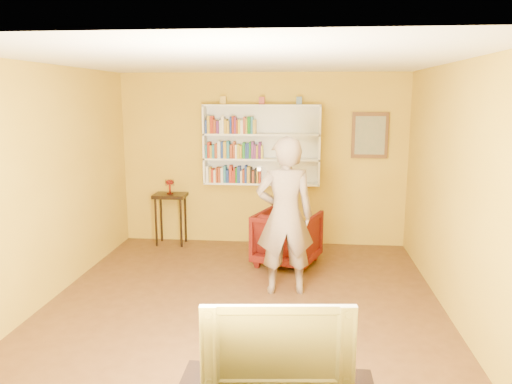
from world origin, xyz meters
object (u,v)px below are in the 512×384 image
(bookshelf, at_px, (262,145))
(console_table, at_px, (170,203))
(person, at_px, (285,216))
(television, at_px, (277,340))
(armchair, at_px, (287,238))
(ruby_lustre, at_px, (170,184))

(bookshelf, bearing_deg, console_table, -173.68)
(person, height_order, television, person)
(console_table, relative_size, person, 0.43)
(bookshelf, relative_size, television, 1.80)
(bookshelf, xyz_separation_m, armchair, (0.44, -0.94, -1.22))
(bookshelf, height_order, armchair, bookshelf)
(bookshelf, relative_size, console_table, 2.19)
(bookshelf, distance_m, armchair, 1.60)
(ruby_lustre, distance_m, person, 2.62)
(ruby_lustre, relative_size, person, 0.12)
(person, bearing_deg, ruby_lustre, -52.12)
(television, bearing_deg, console_table, 107.64)
(armchair, bearing_deg, console_table, -3.73)
(console_table, xyz_separation_m, person, (1.89, -1.82, 0.27))
(television, bearing_deg, bookshelf, 90.44)
(armchair, bearing_deg, person, 109.28)
(console_table, relative_size, ruby_lustre, 3.59)
(ruby_lustre, bearing_deg, television, -66.55)
(bookshelf, bearing_deg, person, -77.24)
(bookshelf, distance_m, console_table, 1.72)
(ruby_lustre, height_order, person, person)
(ruby_lustre, xyz_separation_m, armchair, (1.88, -0.79, -0.61))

